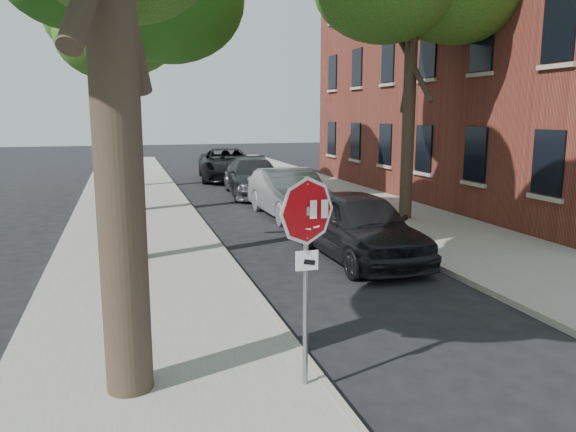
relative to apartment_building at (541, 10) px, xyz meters
name	(u,v)px	position (x,y,z in m)	size (l,w,h in m)	color
ground	(357,385)	(-14.00, -14.00, -7.65)	(120.00, 120.00, 0.00)	black
sidewalk_left	(135,222)	(-16.50, -2.00, -7.59)	(4.00, 55.00, 0.12)	gray
sidewalk_right	(378,209)	(-8.00, -2.00, -7.59)	(4.00, 55.00, 0.12)	gray
curb_left	(199,219)	(-14.45, -2.00, -7.59)	(0.12, 55.00, 0.13)	#9E9384
curb_right	(325,212)	(-10.05, -2.00, -7.59)	(0.12, 55.00, 0.13)	#9E9384
apartment_building	(541,10)	(0.00, 0.00, 0.00)	(12.20, 20.20, 15.30)	maroon
stop_sign	(307,242)	(-14.70, -14.03, -5.71)	(0.76, 0.34, 2.61)	gray
tree_far	(117,29)	(-16.72, 7.11, -0.44)	(5.29, 4.91, 9.33)	black
car_a	(359,225)	(-11.40, -8.06, -6.83)	(1.94, 4.82, 1.64)	black
car_b	(290,193)	(-11.40, -2.21, -6.84)	(1.71, 4.91, 1.62)	#93959A
car_c	(254,177)	(-11.40, 3.25, -6.87)	(2.20, 5.41, 1.57)	#46464A
car_d	(227,164)	(-11.49, 9.26, -6.82)	(2.77, 6.00, 1.67)	black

